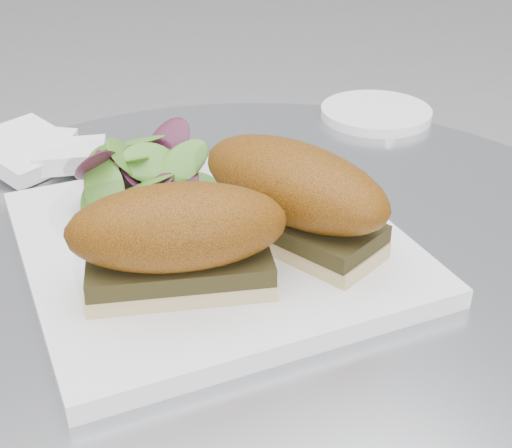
{
  "coord_description": "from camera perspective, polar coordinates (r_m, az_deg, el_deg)",
  "views": [
    {
      "loc": [
        -0.2,
        -0.44,
        1.04
      ],
      "look_at": [
        -0.0,
        -0.01,
        0.77
      ],
      "focal_mm": 50.0,
      "sensor_mm": 36.0,
      "label": 1
    }
  ],
  "objects": [
    {
      "name": "salad",
      "position": [
        0.63,
        -8.82,
        4.17
      ],
      "size": [
        0.12,
        0.12,
        0.05
      ],
      "primitive_type": null,
      "color": "#50882C",
      "rests_on": "plate"
    },
    {
      "name": "sandwich_right",
      "position": [
        0.55,
        2.96,
        2.5
      ],
      "size": [
        0.14,
        0.19,
        0.08
      ],
      "rotation": [
        0.0,
        0.0,
        -1.15
      ],
      "color": "tan",
      "rests_on": "plate"
    },
    {
      "name": "plate",
      "position": [
        0.58,
        -3.5,
        -1.67
      ],
      "size": [
        0.29,
        0.29,
        0.02
      ],
      "primitive_type": "cube",
      "rotation": [
        0.0,
        0.0,
        -0.01
      ],
      "color": "white",
      "rests_on": "table"
    },
    {
      "name": "saucer",
      "position": [
        0.86,
        9.57,
        8.77
      ],
      "size": [
        0.13,
        0.13,
        0.01
      ],
      "primitive_type": "cylinder",
      "color": "white",
      "rests_on": "table"
    },
    {
      "name": "napkin",
      "position": [
        0.75,
        -16.21,
        5.08
      ],
      "size": [
        0.14,
        0.14,
        0.02
      ],
      "primitive_type": null,
      "rotation": [
        0.0,
        0.0,
        0.22
      ],
      "color": "white",
      "rests_on": "table"
    },
    {
      "name": "sandwich_left",
      "position": [
        0.49,
        -6.25,
        -1.13
      ],
      "size": [
        0.17,
        0.11,
        0.08
      ],
      "rotation": [
        0.0,
        0.0,
        -0.27
      ],
      "color": "tan",
      "rests_on": "plate"
    }
  ]
}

